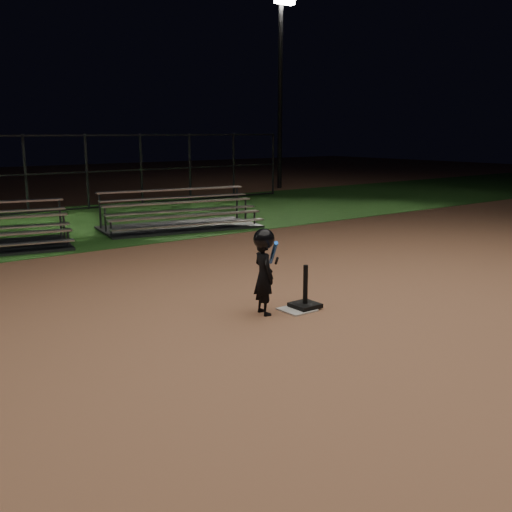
{
  "coord_description": "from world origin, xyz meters",
  "views": [
    {
      "loc": [
        -5.51,
        -6.26,
        2.58
      ],
      "look_at": [
        0.0,
        1.0,
        0.65
      ],
      "focal_mm": 41.42,
      "sensor_mm": 36.0,
      "label": 1
    }
  ],
  "objects_px": {
    "child_batter": "(264,269)",
    "bleacher_right": "(180,221)",
    "home_plate": "(297,310)",
    "light_pole_right": "(281,77)",
    "batting_tee": "(305,300)"
  },
  "relations": [
    {
      "from": "home_plate",
      "to": "bleacher_right",
      "type": "xyz_separation_m",
      "value": [
        2.41,
        7.58,
        0.2
      ]
    },
    {
      "from": "child_batter",
      "to": "bleacher_right",
      "type": "height_order",
      "value": "child_batter"
    },
    {
      "from": "child_batter",
      "to": "bleacher_right",
      "type": "distance_m",
      "value": 7.98
    },
    {
      "from": "home_plate",
      "to": "light_pole_right",
      "type": "xyz_separation_m",
      "value": [
        12.0,
        14.94,
        4.93
      ]
    },
    {
      "from": "home_plate",
      "to": "bleacher_right",
      "type": "height_order",
      "value": "bleacher_right"
    },
    {
      "from": "batting_tee",
      "to": "bleacher_right",
      "type": "distance_m",
      "value": 7.92
    },
    {
      "from": "batting_tee",
      "to": "bleacher_right",
      "type": "height_order",
      "value": "bleacher_right"
    },
    {
      "from": "child_batter",
      "to": "light_pole_right",
      "type": "bearing_deg",
      "value": -31.35
    },
    {
      "from": "batting_tee",
      "to": "child_batter",
      "type": "xyz_separation_m",
      "value": [
        -0.64,
        0.17,
        0.53
      ]
    },
    {
      "from": "home_plate",
      "to": "bleacher_right",
      "type": "relative_size",
      "value": 0.1
    },
    {
      "from": "batting_tee",
      "to": "child_batter",
      "type": "relative_size",
      "value": 0.51
    },
    {
      "from": "home_plate",
      "to": "batting_tee",
      "type": "bearing_deg",
      "value": -1.51
    },
    {
      "from": "bleacher_right",
      "to": "light_pole_right",
      "type": "bearing_deg",
      "value": 47.7
    },
    {
      "from": "home_plate",
      "to": "child_batter",
      "type": "relative_size",
      "value": 0.36
    },
    {
      "from": "home_plate",
      "to": "light_pole_right",
      "type": "relative_size",
      "value": 0.05
    }
  ]
}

